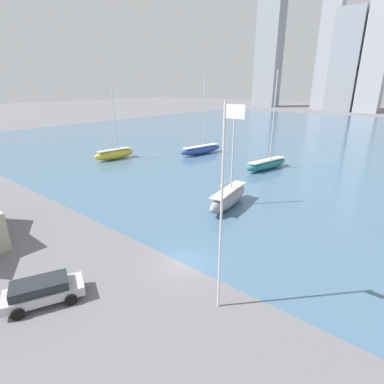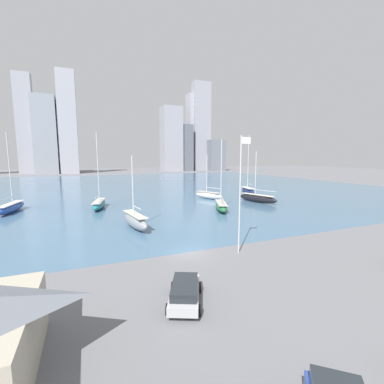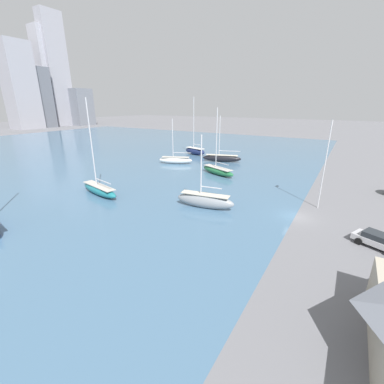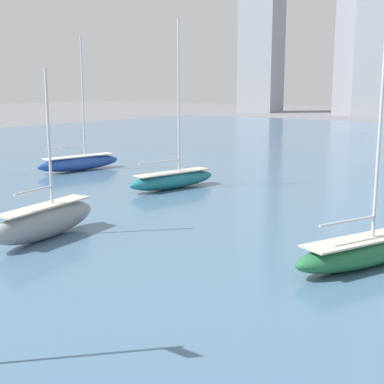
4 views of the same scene
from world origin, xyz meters
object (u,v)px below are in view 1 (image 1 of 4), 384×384
Objects in this scene: sailboat_gray at (228,198)px; parked_wagon_silver at (43,290)px; flag_pole at (222,208)px; sailboat_blue at (201,149)px; sailboat_yellow at (114,154)px; sailboat_teal at (267,164)px.

sailboat_gray is 21.32m from parked_wagon_silver.
parked_wagon_silver is at bearing -142.27° from flag_pole.
sailboat_blue reaches higher than flag_pole.
sailboat_blue is (-19.96, 20.25, -0.17)m from sailboat_gray.
flag_pole is 45.35m from sailboat_blue.
sailboat_yellow is 2.45× the size of parked_wagon_silver.
sailboat_teal is at bearing 120.48° from parked_wagon_silver.
flag_pole is 17.74m from sailboat_gray.
flag_pole is 0.99× the size of sailboat_yellow.
sailboat_gray reaches higher than parked_wagon_silver.
sailboat_blue is at bearing 129.67° from flag_pole.
sailboat_teal is 1.03× the size of sailboat_blue.
parked_wagon_silver is at bearing -35.57° from sailboat_yellow.
flag_pole is at bearing -40.34° from sailboat_blue.
sailboat_yellow is 1.20× the size of sailboat_gray.
flag_pole is at bearing 62.43° from parked_wagon_silver.
parked_wagon_silver is (3.99, -39.38, -0.06)m from sailboat_teal.
sailboat_gray is 2.03× the size of parked_wagon_silver.
sailboat_yellow reaches higher than sailboat_gray.
sailboat_blue is (-28.71, 34.61, -5.84)m from flag_pole.
sailboat_teal is at bearing 2.07° from sailboat_blue.
parked_wagon_silver is (29.55, -27.39, -0.17)m from sailboat_yellow.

